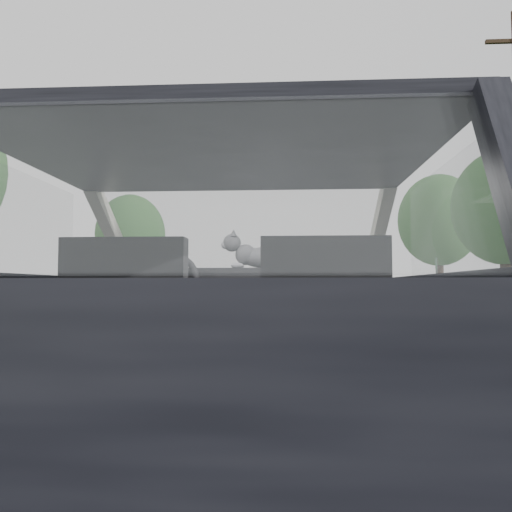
# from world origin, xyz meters

# --- Properties ---
(ground) EXTENTS (140.00, 140.00, 0.00)m
(ground) POSITION_xyz_m (0.00, 0.00, 0.00)
(ground) COLOR #323339
(ground) RESTS_ON ground
(subject_car) EXTENTS (1.80, 4.00, 1.45)m
(subject_car) POSITION_xyz_m (0.00, 0.00, 0.72)
(subject_car) COLOR black
(subject_car) RESTS_ON ground
(dashboard) EXTENTS (1.58, 0.45, 0.30)m
(dashboard) POSITION_xyz_m (0.00, 0.62, 0.85)
(dashboard) COLOR black
(dashboard) RESTS_ON subject_car
(driver_seat) EXTENTS (0.50, 0.72, 0.42)m
(driver_seat) POSITION_xyz_m (-0.40, -0.29, 0.88)
(driver_seat) COLOR black
(driver_seat) RESTS_ON subject_car
(passenger_seat) EXTENTS (0.50, 0.72, 0.42)m
(passenger_seat) POSITION_xyz_m (0.40, -0.29, 0.88)
(passenger_seat) COLOR black
(passenger_seat) RESTS_ON subject_car
(steering_wheel) EXTENTS (0.36, 0.36, 0.04)m
(steering_wheel) POSITION_xyz_m (-0.40, 0.33, 0.92)
(steering_wheel) COLOR black
(steering_wheel) RESTS_ON dashboard
(cat) EXTENTS (0.52, 0.19, 0.23)m
(cat) POSITION_xyz_m (0.16, 0.59, 1.08)
(cat) COLOR #999999
(cat) RESTS_ON dashboard
(guardrail) EXTENTS (0.05, 90.00, 0.32)m
(guardrail) POSITION_xyz_m (4.30, 10.00, 0.58)
(guardrail) COLOR gray
(guardrail) RESTS_ON ground
(other_car) EXTENTS (1.99, 4.69, 1.52)m
(other_car) POSITION_xyz_m (0.79, 24.22, 0.76)
(other_car) COLOR silver
(other_car) RESTS_ON ground
(highway_sign) EXTENTS (0.38, 0.87, 2.22)m
(highway_sign) POSITION_xyz_m (7.20, 21.06, 1.11)
(highway_sign) COLOR #1C5C2F
(highway_sign) RESTS_ON ground
(tree_2) EXTENTS (5.80, 5.80, 7.01)m
(tree_2) POSITION_xyz_m (10.28, 20.96, 3.50)
(tree_2) COLOR #194815
(tree_2) RESTS_ON ground
(tree_3) EXTENTS (7.98, 7.98, 9.10)m
(tree_3) POSITION_xyz_m (11.79, 35.67, 4.55)
(tree_3) COLOR #194815
(tree_3) RESTS_ON ground
(tree_6) EXTENTS (4.61, 4.61, 6.23)m
(tree_6) POSITION_xyz_m (-9.02, 26.80, 3.12)
(tree_6) COLOR #194815
(tree_6) RESTS_ON ground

